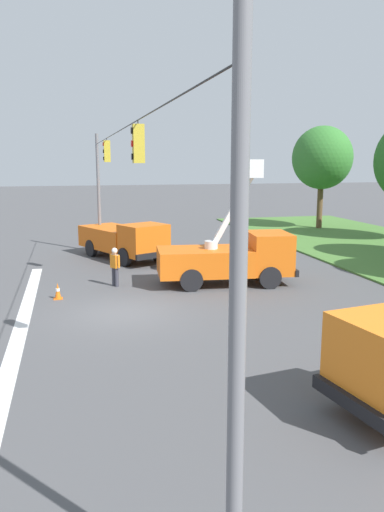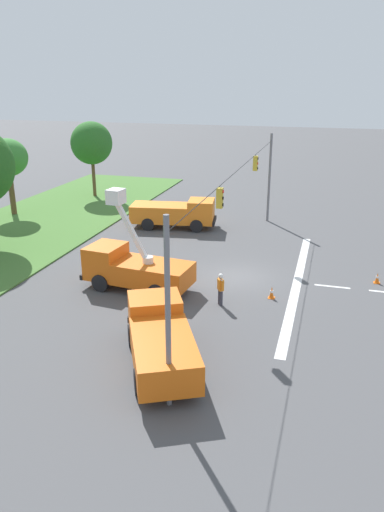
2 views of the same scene
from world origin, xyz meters
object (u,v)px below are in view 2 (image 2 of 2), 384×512
(tree_far_east, at_px, (8,158))
(utility_truck_support_far, at_px, (160,339))
(utility_truck_support_near, at_px, (175,213))
(utility_truck_bucket_lift, at_px, (134,266))
(tree_east_end, at_px, (92,143))
(traffic_cone_foreground_left, at_px, (272,292))
(road_worker, at_px, (221,287))
(traffic_cone_foreground_right, at_px, (377,278))

(tree_far_east, xyz_separation_m, utility_truck_support_far, (-19.30, -20.39, -3.76))
(tree_far_east, bearing_deg, utility_truck_support_near, -89.35)
(utility_truck_support_near, bearing_deg, utility_truck_bucket_lift, -173.08)
(tree_east_end, height_order, utility_truck_support_near, tree_east_end)
(traffic_cone_foreground_left, bearing_deg, road_worker, 122.55)
(tree_far_east, relative_size, utility_truck_support_far, 0.97)
(utility_truck_support_near, height_order, traffic_cone_foreground_left, utility_truck_support_near)
(tree_east_end, height_order, traffic_cone_foreground_right, tree_east_end)
(tree_far_east, distance_m, utility_truck_support_far, 28.32)
(tree_east_end, relative_size, traffic_cone_foreground_right, 11.26)
(utility_truck_bucket_lift, height_order, utility_truck_support_near, utility_truck_bucket_lift)
(utility_truck_support_far, bearing_deg, utility_truck_support_near, 16.06)
(tree_far_east, height_order, traffic_cone_foreground_left, tree_far_east)
(tree_east_end, bearing_deg, utility_truck_support_far, -148.80)
(traffic_cone_foreground_left, distance_m, traffic_cone_foreground_right, 6.83)
(road_worker, relative_size, traffic_cone_foreground_right, 2.69)
(tree_east_end, bearing_deg, traffic_cone_foreground_left, -134.19)
(road_worker, bearing_deg, traffic_cone_foreground_left, -57.45)
(utility_truck_bucket_lift, height_order, utility_truck_support_far, utility_truck_bucket_lift)
(tree_east_end, xyz_separation_m, road_worker, (-21.43, -17.91, -4.32))
(tree_far_east, height_order, utility_truck_support_far, tree_far_east)
(traffic_cone_foreground_right, bearing_deg, tree_far_east, 75.65)
(tree_east_end, distance_m, traffic_cone_foreground_left, 28.90)
(utility_truck_support_far, bearing_deg, road_worker, -10.08)
(tree_far_east, height_order, utility_truck_bucket_lift, tree_far_east)
(utility_truck_support_far, distance_m, road_worker, 6.39)
(tree_far_east, bearing_deg, utility_truck_support_far, -133.44)
(utility_truck_bucket_lift, bearing_deg, utility_truck_support_near, 6.92)
(traffic_cone_foreground_left, bearing_deg, tree_east_end, 45.81)
(tree_far_east, relative_size, traffic_cone_foreground_right, 10.01)
(tree_east_end, distance_m, utility_truck_support_far, 32.68)
(utility_truck_support_far, bearing_deg, utility_truck_bucket_lift, 29.97)
(utility_truck_support_near, relative_size, traffic_cone_foreground_left, 10.21)
(utility_truck_support_far, distance_m, traffic_cone_foreground_left, 8.72)
(utility_truck_support_near, xyz_separation_m, utility_truck_support_far, (-19.47, -5.60, -0.05))
(road_worker, distance_m, traffic_cone_foreground_right, 9.82)
(utility_truck_support_far, height_order, road_worker, utility_truck_support_far)
(utility_truck_support_far, height_order, traffic_cone_foreground_left, utility_truck_support_far)
(tree_far_east, xyz_separation_m, traffic_cone_foreground_left, (-11.41, -24.00, -4.59))
(utility_truck_support_near, bearing_deg, tree_east_end, 53.58)
(utility_truck_support_near, relative_size, utility_truck_support_far, 1.03)
(tree_far_east, relative_size, utility_truck_support_near, 0.94)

